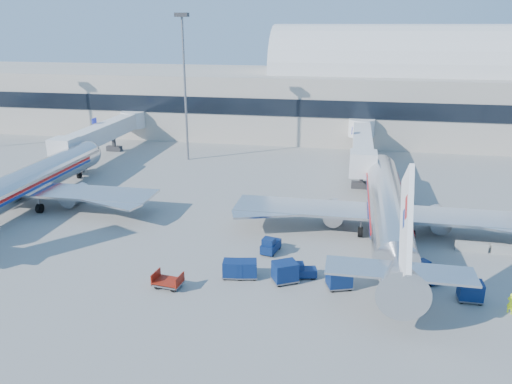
% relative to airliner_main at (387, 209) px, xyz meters
% --- Properties ---
extents(ground, '(260.00, 260.00, 0.00)m').
position_rel_airliner_main_xyz_m(ground, '(-10.00, -4.51, -2.93)').
color(ground, gray).
rests_on(ground, ground).
extents(terminal, '(170.00, 28.15, 21.00)m').
position_rel_airliner_main_xyz_m(terminal, '(-23.60, 51.46, 4.60)').
color(terminal, '#B2AA9E').
rests_on(terminal, ground).
extents(airliner_main, '(32.00, 37.26, 12.07)m').
position_rel_airliner_main_xyz_m(airliner_main, '(0.00, 0.00, 0.00)').
color(airliner_main, silver).
rests_on(airliner_main, ground).
extents(airliner_mid, '(32.00, 37.26, 12.07)m').
position_rel_airliner_main_xyz_m(airliner_mid, '(-42.00, 0.00, 0.00)').
color(airliner_mid, silver).
rests_on(airliner_mid, ground).
extents(jetbridge_near, '(4.40, 27.50, 6.25)m').
position_rel_airliner_main_xyz_m(jetbridge_near, '(-2.40, 26.30, 1.00)').
color(jetbridge_near, silver).
rests_on(jetbridge_near, ground).
extents(jetbridge_mid, '(4.40, 27.50, 6.25)m').
position_rel_airliner_main_xyz_m(jetbridge_mid, '(-44.40, 26.30, 1.00)').
color(jetbridge_mid, silver).
rests_on(jetbridge_mid, ground).
extents(mast_west, '(2.00, 1.20, 22.60)m').
position_rel_airliner_main_xyz_m(mast_west, '(-30.00, 25.49, 11.87)').
color(mast_west, slate).
rests_on(mast_west, ground).
extents(barrier_near, '(3.00, 0.55, 0.90)m').
position_rel_airliner_main_xyz_m(barrier_near, '(8.00, -2.51, -2.48)').
color(barrier_near, '#9E9E96').
rests_on(barrier_near, ground).
extents(barrier_mid, '(3.00, 0.55, 0.90)m').
position_rel_airliner_main_xyz_m(barrier_mid, '(11.30, -2.51, -2.48)').
color(barrier_mid, '#9E9E96').
rests_on(barrier_mid, ground).
extents(tug_lead, '(2.34, 1.56, 1.40)m').
position_rel_airliner_main_xyz_m(tug_lead, '(-7.55, -10.90, -2.29)').
color(tug_lead, '#091D4A').
rests_on(tug_lead, ground).
extents(tug_right, '(2.54, 2.65, 1.60)m').
position_rel_airliner_main_xyz_m(tug_right, '(2.90, -9.31, -2.20)').
color(tug_right, '#091D4A').
rests_on(tug_right, ground).
extents(tug_left, '(1.79, 2.76, 1.66)m').
position_rel_airliner_main_xyz_m(tug_left, '(-11.17, -6.49, -2.17)').
color(tug_left, '#091D4A').
rests_on(tug_left, ground).
extents(cart_train_a, '(2.61, 2.42, 1.85)m').
position_rel_airliner_main_xyz_m(cart_train_a, '(-8.99, -12.01, -1.94)').
color(cart_train_a, '#091D4A').
rests_on(cart_train_a, ground).
extents(cart_train_b, '(2.06, 1.72, 1.60)m').
position_rel_airliner_main_xyz_m(cart_train_b, '(-12.35, -11.85, -2.07)').
color(cart_train_b, '#091D4A').
rests_on(cart_train_b, ground).
extents(cart_train_c, '(1.96, 1.59, 1.59)m').
position_rel_airliner_main_xyz_m(cart_train_c, '(-13.54, -12.05, -2.08)').
color(cart_train_c, '#091D4A').
rests_on(cart_train_c, ground).
extents(cart_solo_near, '(2.44, 2.15, 1.80)m').
position_rel_airliner_main_xyz_m(cart_solo_near, '(-4.41, -12.15, -1.97)').
color(cart_solo_near, '#091D4A').
rests_on(cart_solo_near, ground).
extents(cart_solo_far, '(1.92, 1.47, 1.69)m').
position_rel_airliner_main_xyz_m(cart_solo_far, '(5.91, -12.25, -2.02)').
color(cart_solo_far, '#091D4A').
rests_on(cart_solo_far, ground).
extents(cart_open_red, '(2.53, 1.93, 0.63)m').
position_rel_airliner_main_xyz_m(cart_open_red, '(-18.48, -14.73, -2.48)').
color(cart_open_red, slate).
rests_on(cart_open_red, ground).
extents(ramp_worker, '(0.73, 0.73, 1.71)m').
position_rel_airliner_main_xyz_m(ramp_worker, '(8.56, -13.58, -2.07)').
color(ramp_worker, '#B0E017').
rests_on(ramp_worker, ground).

